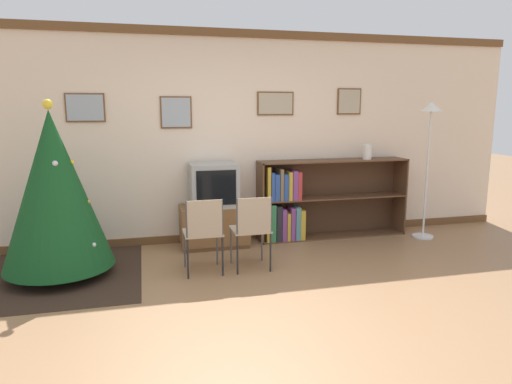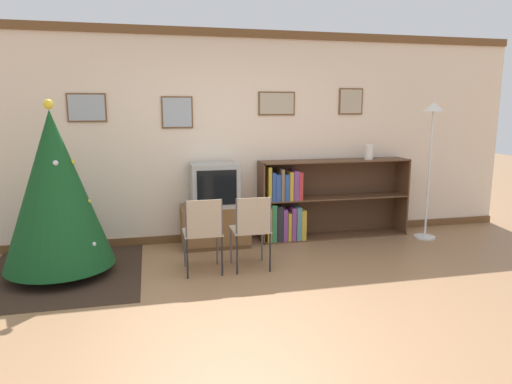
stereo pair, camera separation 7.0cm
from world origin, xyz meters
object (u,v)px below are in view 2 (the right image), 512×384
(tv_console, at_px, (215,226))
(folding_chair_left, at_px, (203,231))
(television, at_px, (214,185))
(vase, at_px, (369,152))
(folding_chair_right, at_px, (252,228))
(bookshelf, at_px, (307,202))
(christmas_tree, at_px, (55,190))
(standing_lamp, at_px, (432,135))

(tv_console, bearing_deg, folding_chair_left, -104.85)
(television, xyz_separation_m, vase, (2.09, 0.02, 0.36))
(folding_chair_right, distance_m, bookshelf, 1.44)
(christmas_tree, distance_m, folding_chair_left, 1.56)
(television, height_order, folding_chair_right, television)
(standing_lamp, bearing_deg, bookshelf, 166.91)
(christmas_tree, height_order, folding_chair_right, christmas_tree)
(folding_chair_right, bearing_deg, standing_lamp, 14.93)
(folding_chair_left, bearing_deg, standing_lamp, 12.50)
(vase, bearing_deg, folding_chair_right, -151.64)
(television, distance_m, bookshelf, 1.28)
(christmas_tree, bearing_deg, folding_chair_right, -9.25)
(christmas_tree, xyz_separation_m, folding_chair_left, (1.46, -0.32, -0.44))
(television, height_order, bookshelf, television)
(folding_chair_left, distance_m, vase, 2.64)
(tv_console, distance_m, folding_chair_right, 1.03)
(christmas_tree, distance_m, vase, 3.88)
(christmas_tree, xyz_separation_m, standing_lamp, (4.53, 0.36, 0.48))
(television, distance_m, folding_chair_left, 1.06)
(folding_chair_left, relative_size, bookshelf, 0.40)
(television, bearing_deg, bookshelf, 3.25)
(folding_chair_right, relative_size, standing_lamp, 0.45)
(bookshelf, bearing_deg, television, -176.75)
(folding_chair_left, height_order, folding_chair_right, same)
(christmas_tree, height_order, tv_console, christmas_tree)
(folding_chair_left, relative_size, vase, 4.06)
(folding_chair_right, height_order, standing_lamp, standing_lamp)
(christmas_tree, height_order, vase, christmas_tree)
(christmas_tree, bearing_deg, bookshelf, 13.66)
(folding_chair_left, bearing_deg, vase, 22.83)
(folding_chair_right, xyz_separation_m, vase, (1.83, 0.99, 0.68))
(vase, distance_m, standing_lamp, 0.82)
(tv_console, bearing_deg, folding_chair_right, -75.15)
(folding_chair_right, distance_m, standing_lamp, 2.80)
(christmas_tree, bearing_deg, television, 20.71)
(bookshelf, distance_m, vase, 1.07)
(television, height_order, folding_chair_left, television)
(folding_chair_left, height_order, vase, vase)
(bookshelf, bearing_deg, standing_lamp, -13.09)
(folding_chair_left, bearing_deg, folding_chair_right, 0.00)
(folding_chair_right, bearing_deg, bookshelf, 46.57)
(tv_console, xyz_separation_m, standing_lamp, (2.81, -0.30, 1.13))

